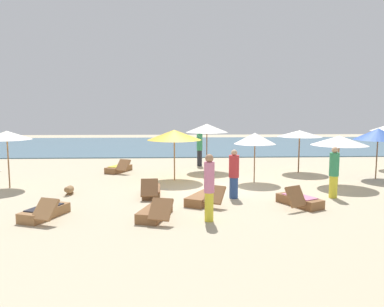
% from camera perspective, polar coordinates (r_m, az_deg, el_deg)
% --- Properties ---
extents(ground_plane, '(60.00, 60.00, 0.00)m').
position_cam_1_polar(ground_plane, '(14.19, 2.78, -5.45)').
color(ground_plane, '#BCAD8E').
extents(ocean_water, '(48.00, 16.00, 0.06)m').
position_cam_1_polar(ocean_water, '(30.98, -0.08, 1.31)').
color(ocean_water, '#476B7F').
rests_on(ocean_water, ground_plane).
extents(umbrella_0, '(1.71, 1.71, 2.06)m').
position_cam_1_polar(umbrella_0, '(15.40, 9.65, 2.30)').
color(umbrella_0, brown).
rests_on(umbrella_0, ground_plane).
extents(umbrella_1, '(1.81, 1.81, 2.20)m').
position_cam_1_polar(umbrella_1, '(15.73, -26.58, 2.51)').
color(umbrella_1, olive).
rests_on(umbrella_1, ground_plane).
extents(umbrella_2, '(2.17, 2.17, 1.99)m').
position_cam_1_polar(umbrella_2, '(15.63, 21.69, 1.87)').
color(umbrella_2, brown).
rests_on(umbrella_2, ground_plane).
extents(umbrella_4, '(2.29, 2.29, 2.15)m').
position_cam_1_polar(umbrella_4, '(15.67, -2.74, 2.87)').
color(umbrella_4, olive).
rests_on(umbrella_4, ground_plane).
extents(umbrella_5, '(2.07, 2.07, 2.02)m').
position_cam_1_polar(umbrella_5, '(18.32, 16.20, 2.96)').
color(umbrella_5, brown).
rests_on(umbrella_5, ground_plane).
extents(umbrella_6, '(2.05, 2.05, 2.31)m').
position_cam_1_polar(umbrella_6, '(18.03, 2.30, 3.92)').
color(umbrella_6, brown).
rests_on(umbrella_6, ground_plane).
extents(umbrella_8, '(2.01, 2.01, 2.20)m').
position_cam_1_polar(umbrella_8, '(17.83, 26.69, 2.67)').
color(umbrella_8, brown).
rests_on(umbrella_8, ground_plane).
extents(lounger_0, '(1.04, 1.79, 0.68)m').
position_cam_1_polar(lounger_0, '(10.49, -5.64, -8.97)').
color(lounger_0, brown).
rests_on(lounger_0, ground_plane).
extents(lounger_1, '(1.29, 1.73, 0.73)m').
position_cam_1_polar(lounger_1, '(12.18, 16.12, -6.93)').
color(lounger_1, brown).
rests_on(lounger_1, ground_plane).
extents(lounger_2, '(0.65, 1.69, 0.71)m').
position_cam_1_polar(lounger_2, '(13.10, -6.26, -5.77)').
color(lounger_2, brown).
rests_on(lounger_2, ground_plane).
extents(lounger_3, '(1.16, 1.80, 0.67)m').
position_cam_1_polar(lounger_3, '(11.21, -21.68, -8.36)').
color(lounger_3, olive).
rests_on(lounger_3, ground_plane).
extents(lounger_5, '(1.32, 1.78, 0.67)m').
position_cam_1_polar(lounger_5, '(12.03, 1.80, -6.88)').
color(lounger_5, brown).
rests_on(lounger_5, ground_plane).
extents(lounger_6, '(1.27, 1.78, 0.68)m').
position_cam_1_polar(lounger_6, '(18.21, -11.14, -2.27)').
color(lounger_6, brown).
rests_on(lounger_6, ground_plane).
extents(person_0, '(0.45, 0.45, 1.75)m').
position_cam_1_polar(person_0, '(13.52, 20.97, -2.68)').
color(person_0, yellow).
rests_on(person_0, ground_plane).
extents(person_1, '(0.43, 0.43, 1.95)m').
position_cam_1_polar(person_1, '(19.68, 1.17, 0.98)').
color(person_1, '#26262D').
rests_on(person_1, ground_plane).
extents(person_2, '(0.36, 0.36, 1.83)m').
position_cam_1_polar(person_2, '(10.00, 2.65, -5.11)').
color(person_2, yellow).
rests_on(person_2, ground_plane).
extents(person_3, '(0.47, 0.47, 1.67)m').
position_cam_1_polar(person_3, '(12.66, 6.46, -3.14)').
color(person_3, '#2D4C8C').
rests_on(person_3, ground_plane).
extents(dog, '(0.33, 0.68, 0.32)m').
position_cam_1_polar(dog, '(13.96, -18.32, -5.31)').
color(dog, olive).
rests_on(dog, ground_plane).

